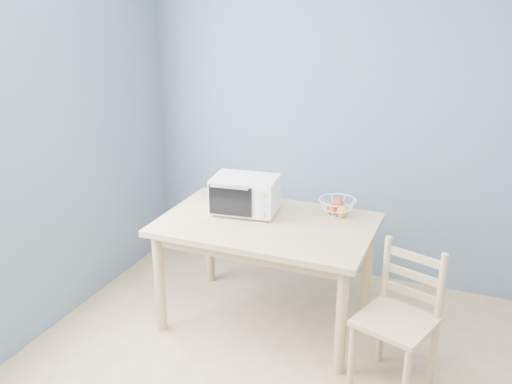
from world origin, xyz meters
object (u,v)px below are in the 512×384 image
at_px(dining_table, 266,236).
at_px(dining_chair, 399,321).
at_px(fruit_basket, 338,207).
at_px(toaster_oven, 243,194).

relative_size(dining_table, dining_chair, 1.65).
xyz_separation_m(dining_table, fruit_basket, (0.40, 0.29, 0.17)).
bearing_deg(toaster_oven, fruit_basket, 10.61).
bearing_deg(toaster_oven, dining_table, -30.48).
height_order(fruit_basket, dining_chair, fruit_basket).
bearing_deg(dining_chair, fruit_basket, 149.17).
height_order(dining_table, toaster_oven, toaster_oven).
height_order(dining_table, dining_chair, dining_chair).
distance_m(dining_table, dining_chair, 1.03).
bearing_deg(dining_chair, toaster_oven, 177.84).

